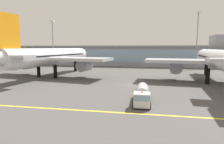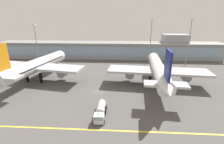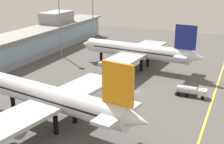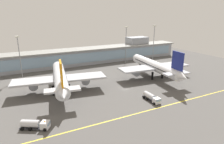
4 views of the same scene
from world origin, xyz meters
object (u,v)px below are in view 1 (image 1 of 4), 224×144
Objects in this scene: airliner_near_right at (219,60)px; fuel_tanker_truck at (142,95)px; airliner_near_left at (52,57)px; apron_light_mast_west at (197,32)px; apron_light_mast_east at (53,37)px.

airliner_near_right is 31.56m from fuel_tanker_truck.
fuel_tanker_truck is at bearing -121.38° from airliner_near_left.
airliner_near_left is at bearing -131.21° from fuel_tanker_truck.
apron_light_mast_west is 67.55m from apron_light_mast_east.
airliner_near_right is (50.69, -2.33, -0.24)m from airliner_near_left.
fuel_tanker_truck is at bearing -110.90° from apron_light_mast_west.
airliner_near_left is 2.11× the size of apron_light_mast_east.
fuel_tanker_truck is (-20.12, -23.82, -4.88)m from airliner_near_right.
apron_light_mast_east is (-65.12, 31.59, 8.62)m from airliner_near_right.
apron_light_mast_west is at bearing -49.23° from airliner_near_left.
airliner_near_right is 2.17× the size of apron_light_mast_east.
apron_light_mast_west is (22.44, 58.78, 15.03)m from fuel_tanker_truck.
fuel_tanker_truck is 0.35× the size of apron_light_mast_west.
apron_light_mast_east is at bearing -177.15° from apron_light_mast_west.
fuel_tanker_truck is 0.40× the size of apron_light_mast_east.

